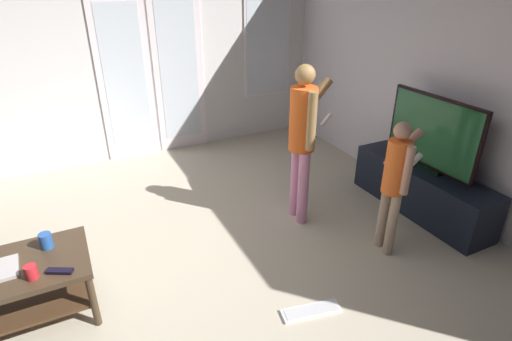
{
  "coord_description": "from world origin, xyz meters",
  "views": [
    {
      "loc": [
        -0.44,
        -2.51,
        2.21
      ],
      "look_at": [
        0.83,
        0.05,
        0.81
      ],
      "focal_mm": 28.06,
      "sensor_mm": 36.0,
      "label": 1
    }
  ],
  "objects_px": {
    "coffee_table": "(10,284)",
    "cup_near_edge": "(46,241)",
    "cup_by_laptop": "(31,272)",
    "dvd_remote_slim": "(60,271)",
    "person_adult": "(303,132)",
    "person_child": "(396,177)",
    "flat_screen_tv": "(432,134)",
    "loose_keyboard": "(311,311)",
    "tv_stand": "(421,190)"
  },
  "relations": [
    {
      "from": "cup_by_laptop",
      "to": "dvd_remote_slim",
      "type": "distance_m",
      "value": 0.16
    },
    {
      "from": "loose_keyboard",
      "to": "cup_by_laptop",
      "type": "relative_size",
      "value": 4.77
    },
    {
      "from": "loose_keyboard",
      "to": "cup_near_edge",
      "type": "distance_m",
      "value": 1.97
    },
    {
      "from": "loose_keyboard",
      "to": "dvd_remote_slim",
      "type": "relative_size",
      "value": 2.69
    },
    {
      "from": "flat_screen_tv",
      "to": "loose_keyboard",
      "type": "distance_m",
      "value": 2.08
    },
    {
      "from": "dvd_remote_slim",
      "to": "cup_by_laptop",
      "type": "bearing_deg",
      "value": -159.29
    },
    {
      "from": "loose_keyboard",
      "to": "person_adult",
      "type": "bearing_deg",
      "value": 62.29
    },
    {
      "from": "tv_stand",
      "to": "cup_by_laptop",
      "type": "height_order",
      "value": "cup_by_laptop"
    },
    {
      "from": "person_adult",
      "to": "loose_keyboard",
      "type": "height_order",
      "value": "person_adult"
    },
    {
      "from": "tv_stand",
      "to": "cup_near_edge",
      "type": "relative_size",
      "value": 13.24
    },
    {
      "from": "person_adult",
      "to": "flat_screen_tv",
      "type": "bearing_deg",
      "value": -20.03
    },
    {
      "from": "person_child",
      "to": "cup_near_edge",
      "type": "height_order",
      "value": "person_child"
    },
    {
      "from": "cup_by_laptop",
      "to": "person_adult",
      "type": "bearing_deg",
      "value": 11.08
    },
    {
      "from": "tv_stand",
      "to": "coffee_table",
      "type": "bearing_deg",
      "value": 177.47
    },
    {
      "from": "flat_screen_tv",
      "to": "tv_stand",
      "type": "bearing_deg",
      "value": -65.1
    },
    {
      "from": "flat_screen_tv",
      "to": "cup_near_edge",
      "type": "distance_m",
      "value": 3.43
    },
    {
      "from": "person_adult",
      "to": "cup_by_laptop",
      "type": "distance_m",
      "value": 2.39
    },
    {
      "from": "tv_stand",
      "to": "flat_screen_tv",
      "type": "bearing_deg",
      "value": 114.9
    },
    {
      "from": "coffee_table",
      "to": "tv_stand",
      "type": "distance_m",
      "value": 3.66
    },
    {
      "from": "cup_near_edge",
      "to": "cup_by_laptop",
      "type": "bearing_deg",
      "value": -106.62
    },
    {
      "from": "tv_stand",
      "to": "flat_screen_tv",
      "type": "height_order",
      "value": "flat_screen_tv"
    },
    {
      "from": "dvd_remote_slim",
      "to": "person_adult",
      "type": "bearing_deg",
      "value": 40.29
    },
    {
      "from": "loose_keyboard",
      "to": "dvd_remote_slim",
      "type": "bearing_deg",
      "value": 157.23
    },
    {
      "from": "flat_screen_tv",
      "to": "dvd_remote_slim",
      "type": "height_order",
      "value": "flat_screen_tv"
    },
    {
      "from": "person_child",
      "to": "dvd_remote_slim",
      "type": "height_order",
      "value": "person_child"
    },
    {
      "from": "cup_near_edge",
      "to": "tv_stand",
      "type": "bearing_deg",
      "value": -4.94
    },
    {
      "from": "coffee_table",
      "to": "cup_near_edge",
      "type": "bearing_deg",
      "value": 27.05
    },
    {
      "from": "coffee_table",
      "to": "tv_stand",
      "type": "relative_size",
      "value": 0.68
    },
    {
      "from": "cup_near_edge",
      "to": "person_child",
      "type": "bearing_deg",
      "value": -13.68
    },
    {
      "from": "coffee_table",
      "to": "person_adult",
      "type": "distance_m",
      "value": 2.56
    },
    {
      "from": "coffee_table",
      "to": "person_child",
      "type": "bearing_deg",
      "value": -9.95
    },
    {
      "from": "person_child",
      "to": "dvd_remote_slim",
      "type": "bearing_deg",
      "value": 173.13
    },
    {
      "from": "flat_screen_tv",
      "to": "cup_near_edge",
      "type": "height_order",
      "value": "flat_screen_tv"
    },
    {
      "from": "coffee_table",
      "to": "cup_by_laptop",
      "type": "bearing_deg",
      "value": -46.81
    },
    {
      "from": "person_child",
      "to": "cup_by_laptop",
      "type": "xyz_separation_m",
      "value": [
        -2.72,
        0.33,
        -0.21
      ]
    },
    {
      "from": "coffee_table",
      "to": "person_adult",
      "type": "height_order",
      "value": "person_adult"
    },
    {
      "from": "flat_screen_tv",
      "to": "dvd_remote_slim",
      "type": "xyz_separation_m",
      "value": [
        -3.33,
        -0.04,
        -0.38
      ]
    },
    {
      "from": "person_adult",
      "to": "cup_near_edge",
      "type": "xyz_separation_m",
      "value": [
        -2.21,
        -0.14,
        -0.4
      ]
    },
    {
      "from": "coffee_table",
      "to": "person_child",
      "type": "height_order",
      "value": "person_child"
    },
    {
      "from": "tv_stand",
      "to": "cup_near_edge",
      "type": "height_order",
      "value": "cup_near_edge"
    },
    {
      "from": "coffee_table",
      "to": "cup_by_laptop",
      "type": "relative_size",
      "value": 10.77
    },
    {
      "from": "coffee_table",
      "to": "flat_screen_tv",
      "type": "bearing_deg",
      "value": -2.47
    },
    {
      "from": "coffee_table",
      "to": "dvd_remote_slim",
      "type": "height_order",
      "value": "dvd_remote_slim"
    },
    {
      "from": "cup_near_edge",
      "to": "dvd_remote_slim",
      "type": "relative_size",
      "value": 0.68
    },
    {
      "from": "person_adult",
      "to": "person_child",
      "type": "bearing_deg",
      "value": -62.21
    },
    {
      "from": "coffee_table",
      "to": "person_child",
      "type": "distance_m",
      "value": 2.95
    },
    {
      "from": "coffee_table",
      "to": "cup_near_edge",
      "type": "distance_m",
      "value": 0.34
    },
    {
      "from": "coffee_table",
      "to": "flat_screen_tv",
      "type": "xyz_separation_m",
      "value": [
        3.66,
        -0.16,
        0.51
      ]
    },
    {
      "from": "coffee_table",
      "to": "person_adult",
      "type": "xyz_separation_m",
      "value": [
        2.47,
        0.27,
        0.58
      ]
    },
    {
      "from": "person_child",
      "to": "loose_keyboard",
      "type": "height_order",
      "value": "person_child"
    }
  ]
}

